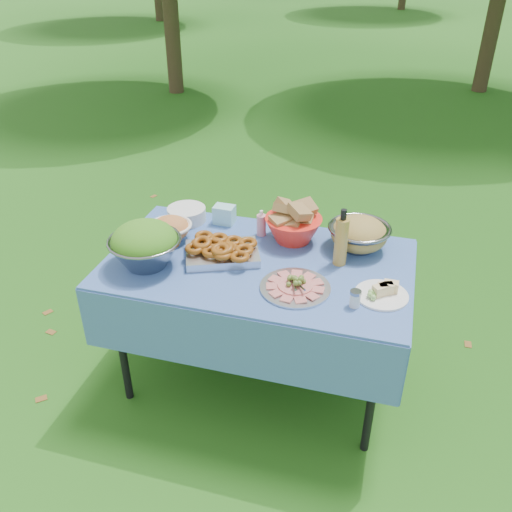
{
  "coord_description": "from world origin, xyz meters",
  "views": [
    {
      "loc": [
        0.59,
        -2.13,
        2.15
      ],
      "look_at": [
        -0.01,
        0.0,
        0.79
      ],
      "focal_mm": 38.0,
      "sensor_mm": 36.0,
      "label": 1
    }
  ],
  "objects": [
    {
      "name": "ground",
      "position": [
        0.0,
        0.0,
        0.0
      ],
      "size": [
        80.0,
        80.0,
        0.0
      ],
      "primitive_type": "plane",
      "color": "black",
      "rests_on": "ground"
    },
    {
      "name": "pasta_bowl_white",
      "position": [
        -0.49,
        0.1,
        0.82
      ],
      "size": [
        0.27,
        0.27,
        0.12
      ],
      "primitive_type": null,
      "rotation": [
        0.0,
        0.0,
        0.29
      ],
      "color": "white",
      "rests_on": "picnic_table"
    },
    {
      "name": "wipes_box",
      "position": [
        -0.28,
        0.34,
        0.81
      ],
      "size": [
        0.11,
        0.08,
        0.1
      ],
      "primitive_type": "cube",
      "rotation": [
        0.0,
        0.0,
        -0.04
      ],
      "color": "#A1EBF4",
      "rests_on": "picnic_table"
    },
    {
      "name": "pasta_bowl_steel",
      "position": [
        0.45,
        0.27,
        0.84
      ],
      "size": [
        0.36,
        0.36,
        0.16
      ],
      "primitive_type": null,
      "rotation": [
        0.0,
        0.0,
        -0.21
      ],
      "color": "gray",
      "rests_on": "picnic_table"
    },
    {
      "name": "salad_bowl",
      "position": [
        -0.5,
        -0.17,
        0.87
      ],
      "size": [
        0.43,
        0.43,
        0.22
      ],
      "primitive_type": null,
      "rotation": [
        0.0,
        0.0,
        -0.35
      ],
      "color": "gray",
      "rests_on": "picnic_table"
    },
    {
      "name": "picnic_table",
      "position": [
        0.0,
        0.0,
        0.38
      ],
      "size": [
        1.46,
        0.86,
        0.76
      ],
      "primitive_type": "cube",
      "color": "#7AB0EC",
      "rests_on": "ground"
    },
    {
      "name": "sanitizer_bottle",
      "position": [
        -0.06,
        0.26,
        0.83
      ],
      "size": [
        0.06,
        0.06,
        0.14
      ],
      "primitive_type": "cylinder",
      "rotation": [
        0.0,
        0.0,
        -0.23
      ],
      "color": "pink",
      "rests_on": "picnic_table"
    },
    {
      "name": "bread_bowl",
      "position": [
        0.12,
        0.25,
        0.86
      ],
      "size": [
        0.29,
        0.29,
        0.19
      ],
      "primitive_type": null,
      "rotation": [
        0.0,
        0.0,
        -0.01
      ],
      "color": "red",
      "rests_on": "picnic_table"
    },
    {
      "name": "cheese_plate",
      "position": [
        0.6,
        -0.13,
        0.79
      ],
      "size": [
        0.29,
        0.29,
        0.06
      ],
      "primitive_type": "cylinder",
      "rotation": [
        0.0,
        0.0,
        0.28
      ],
      "color": "white",
      "rests_on": "picnic_table"
    },
    {
      "name": "shaker",
      "position": [
        0.49,
        -0.23,
        0.8
      ],
      "size": [
        0.05,
        0.05,
        0.08
      ],
      "primitive_type": "cylinder",
      "rotation": [
        0.0,
        0.0,
        0.0
      ],
      "color": "silver",
      "rests_on": "picnic_table"
    },
    {
      "name": "charcuterie_platter",
      "position": [
        0.22,
        -0.17,
        0.8
      ],
      "size": [
        0.33,
        0.33,
        0.07
      ],
      "primitive_type": "cylinder",
      "rotation": [
        0.0,
        0.0,
        0.05
      ],
      "color": "#B8BABF",
      "rests_on": "picnic_table"
    },
    {
      "name": "oil_bottle",
      "position": [
        0.38,
        0.09,
        0.9
      ],
      "size": [
        0.08,
        0.08,
        0.29
      ],
      "primitive_type": "cylinder",
      "rotation": [
        0.0,
        0.0,
        0.43
      ],
      "color": "#B38C3A",
      "rests_on": "picnic_table"
    },
    {
      "name": "fried_tray",
      "position": [
        -0.18,
        -0.01,
        0.8
      ],
      "size": [
        0.42,
        0.36,
        0.08
      ],
      "primitive_type": "cube",
      "rotation": [
        0.0,
        0.0,
        0.39
      ],
      "color": "silver",
      "rests_on": "picnic_table"
    },
    {
      "name": "plate_stack",
      "position": [
        -0.49,
        0.31,
        0.8
      ],
      "size": [
        0.28,
        0.28,
        0.08
      ],
      "primitive_type": "cylinder",
      "rotation": [
        0.0,
        0.0,
        -0.43
      ],
      "color": "white",
      "rests_on": "picnic_table"
    }
  ]
}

